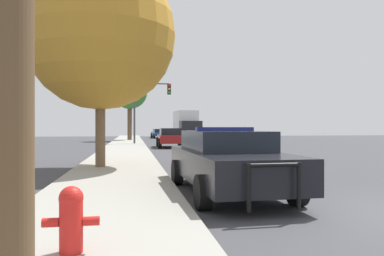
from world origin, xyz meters
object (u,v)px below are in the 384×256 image
object	(u,v)px
police_car	(227,160)
car_background_midblock	(170,137)
car_background_distant	(159,133)
tree_sidewalk_far	(130,92)
tree_sidewalk_near	(100,35)
traffic_light	(149,100)
fire_hydrant	(71,217)
box_truck	(186,124)

from	to	relation	value
police_car	car_background_midblock	distance (m)	19.17
car_background_distant	tree_sidewalk_far	world-z (taller)	tree_sidewalk_far
car_background_distant	tree_sidewalk_near	distance (m)	37.37
traffic_light	tree_sidewalk_far	size ratio (longest dim) A/B	0.73
fire_hydrant	police_car	bearing A→B (deg)	55.15
tree_sidewalk_far	traffic_light	bearing A→B (deg)	-79.33
fire_hydrant	car_background_distant	xyz separation A→B (m)	(4.23, 45.96, 0.15)
traffic_light	car_background_midblock	size ratio (longest dim) A/B	1.18
fire_hydrant	traffic_light	distance (m)	27.68
police_car	tree_sidewalk_far	world-z (taller)	tree_sidewalk_far
police_car	traffic_light	bearing A→B (deg)	-90.12
fire_hydrant	box_truck	distance (m)	41.03
box_truck	car_background_distant	bearing A→B (deg)	-64.64
car_background_midblock	tree_sidewalk_far	distance (m)	14.16
fire_hydrant	traffic_light	xyz separation A→B (m)	(2.04, 27.41, 3.24)
car_background_distant	tree_sidewalk_far	distance (m)	11.40
fire_hydrant	tree_sidewalk_near	xyz separation A→B (m)	(-0.44, 9.10, 4.22)
traffic_light	car_background_midblock	distance (m)	5.35
car_background_midblock	tree_sidewalk_far	bearing A→B (deg)	104.12
fire_hydrant	tree_sidewalk_near	distance (m)	10.04
fire_hydrant	traffic_light	bearing A→B (deg)	85.74
traffic_light	box_truck	xyz separation A→B (m)	(5.06, 12.98, -1.95)
police_car	car_background_midblock	size ratio (longest dim) A/B	1.17
police_car	traffic_light	world-z (taller)	traffic_light
tree_sidewalk_near	tree_sidewalk_far	world-z (taller)	tree_sidewalk_near
car_background_distant	tree_sidewalk_far	xyz separation A→B (m)	(-3.85, -9.68, 4.61)
police_car	fire_hydrant	size ratio (longest dim) A/B	6.96
police_car	car_background_distant	bearing A→B (deg)	-93.94
traffic_light	car_background_distant	xyz separation A→B (m)	(2.18, 18.54, -3.09)
car_background_midblock	fire_hydrant	bearing A→B (deg)	-97.45
car_background_distant	tree_sidewalk_near	xyz separation A→B (m)	(-4.66, -36.86, 4.07)
box_truck	police_car	bearing A→B (deg)	81.35
car_background_midblock	box_truck	world-z (taller)	box_truck
police_car	car_background_midblock	bearing A→B (deg)	-93.85
fire_hydrant	car_background_midblock	size ratio (longest dim) A/B	0.17
car_background_distant	traffic_light	bearing A→B (deg)	-100.31
traffic_light	tree_sidewalk_near	world-z (taller)	tree_sidewalk_near
police_car	box_truck	bearing A→B (deg)	-98.74
fire_hydrant	traffic_light	world-z (taller)	traffic_light
car_background_midblock	box_truck	bearing A→B (deg)	78.91
fire_hydrant	car_background_distant	distance (m)	46.15
fire_hydrant	box_truck	xyz separation A→B (m)	(7.10, 40.39, 1.29)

